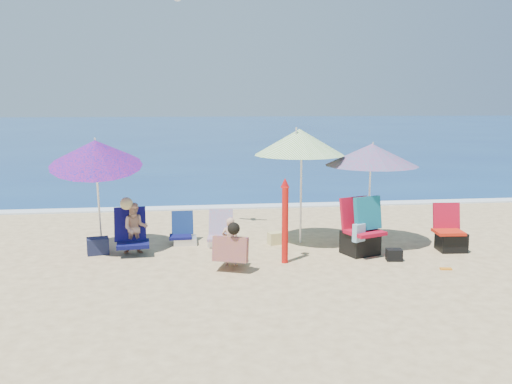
{
  "coord_description": "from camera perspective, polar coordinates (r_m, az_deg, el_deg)",
  "views": [
    {
      "loc": [
        -1.56,
        -8.98,
        2.79
      ],
      "look_at": [
        -0.3,
        1.0,
        1.1
      ],
      "focal_mm": 38.39,
      "sensor_mm": 36.0,
      "label": 1
    }
  ],
  "objects": [
    {
      "name": "camp_chair_right",
      "position": [
        10.17,
        10.9,
        -4.26
      ],
      "size": [
        0.79,
        0.85,
        1.09
      ],
      "color": "#AA0C24",
      "rests_on": "ground"
    },
    {
      "name": "person_center",
      "position": [
        9.17,
        -2.63,
        -5.5
      ],
      "size": [
        0.64,
        0.76,
        0.85
      ],
      "color": "tan",
      "rests_on": "ground"
    },
    {
      "name": "camp_chair_left",
      "position": [
        10.9,
        19.58,
        -4.42
      ],
      "size": [
        0.62,
        0.57,
        0.88
      ],
      "color": "red",
      "rests_on": "ground"
    },
    {
      "name": "chair_rainbow",
      "position": [
        10.71,
        -3.71,
        -4.6
      ],
      "size": [
        0.55,
        0.69,
        0.67
      ],
      "color": "#EA7752",
      "rests_on": "ground"
    },
    {
      "name": "person_left",
      "position": [
        10.29,
        -12.59,
        -3.66
      ],
      "size": [
        0.68,
        0.75,
        1.06
      ],
      "color": "tan",
      "rests_on": "ground"
    },
    {
      "name": "chair_navy",
      "position": [
        10.9,
        -7.55,
        -4.49
      ],
      "size": [
        0.53,
        0.55,
        0.61
      ],
      "color": "#0C0D44",
      "rests_on": "ground"
    },
    {
      "name": "bag_tan",
      "position": [
        10.76,
        2.02,
        -4.84
      ],
      "size": [
        0.32,
        0.27,
        0.23
      ],
      "color": "tan",
      "rests_on": "ground"
    },
    {
      "name": "umbrella_turquoise",
      "position": [
        10.58,
        11.97,
        3.81
      ],
      "size": [
        1.77,
        1.77,
        2.01
      ],
      "color": "white",
      "rests_on": "ground"
    },
    {
      "name": "orange_item",
      "position": [
        9.75,
        19.18,
        -7.57
      ],
      "size": [
        0.2,
        0.12,
        0.03
      ],
      "color": "orange",
      "rests_on": "ground"
    },
    {
      "name": "foam",
      "position": [
        14.43,
        -0.86,
        -1.52
      ],
      "size": [
        120.0,
        0.5,
        0.04
      ],
      "color": "white",
      "rests_on": "ground"
    },
    {
      "name": "umbrella_striped",
      "position": [
        10.44,
        4.55,
        5.21
      ],
      "size": [
        2.25,
        2.25,
        2.3
      ],
      "color": "white",
      "rests_on": "ground"
    },
    {
      "name": "bag_black_b",
      "position": [
        9.98,
        14.19,
        -6.37
      ],
      "size": [
        0.29,
        0.22,
        0.21
      ],
      "color": "black",
      "rests_on": "ground"
    },
    {
      "name": "sea",
      "position": [
        54.08,
        -5.58,
        6.5
      ],
      "size": [
        120.0,
        80.0,
        0.12
      ],
      "color": "navy",
      "rests_on": "ground"
    },
    {
      "name": "bag_navy_a",
      "position": [
        10.49,
        -16.15,
        -5.42
      ],
      "size": [
        0.44,
        0.35,
        0.3
      ],
      "color": "#191D38",
      "rests_on": "ground"
    },
    {
      "name": "furled_umbrella",
      "position": [
        9.43,
        3.04,
        -2.61
      ],
      "size": [
        0.18,
        0.29,
        1.47
      ],
      "color": "red",
      "rests_on": "ground"
    },
    {
      "name": "umbrella_blue",
      "position": [
        10.26,
        -16.38,
        3.92
      ],
      "size": [
        1.8,
        1.86,
        2.26
      ],
      "color": "white",
      "rests_on": "ground"
    },
    {
      "name": "ground",
      "position": [
        9.53,
        2.57,
        -7.49
      ],
      "size": [
        120.0,
        120.0,
        0.0
      ],
      "color": "#D8BC84",
      "rests_on": "ground"
    }
  ]
}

